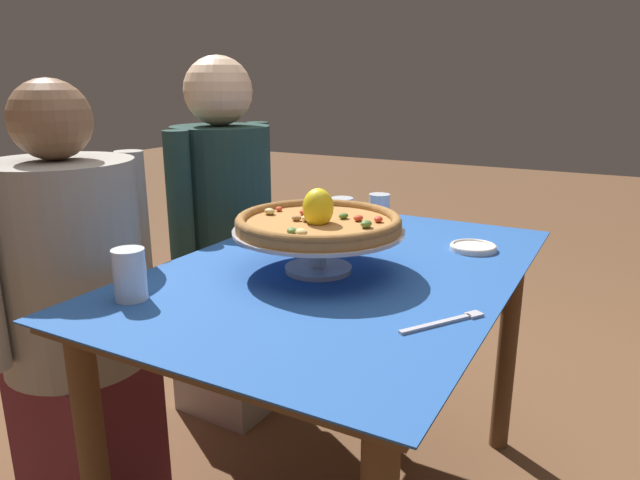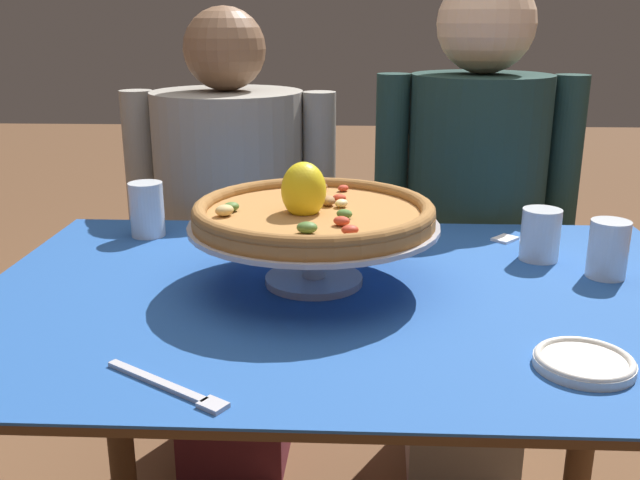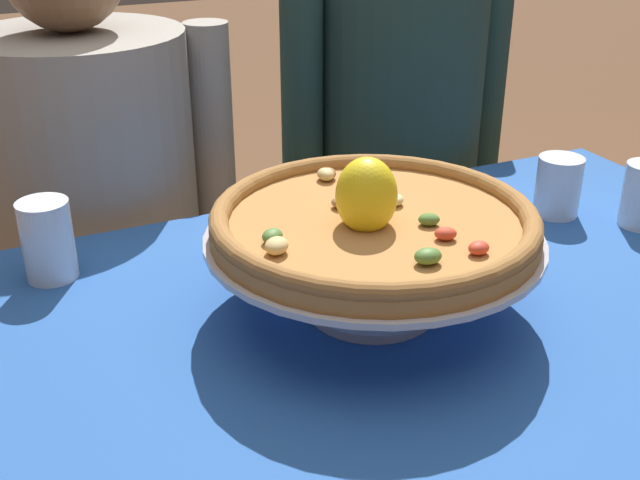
% 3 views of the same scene
% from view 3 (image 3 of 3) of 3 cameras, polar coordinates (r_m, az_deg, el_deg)
% --- Properties ---
extents(dining_table, '(1.22, 0.82, 0.73)m').
position_cam_3_polar(dining_table, '(1.07, 7.30, -10.43)').
color(dining_table, brown).
rests_on(dining_table, ground).
extents(pizza_stand, '(0.41, 0.41, 0.11)m').
position_cam_3_polar(pizza_stand, '(0.97, 3.84, -0.88)').
color(pizza_stand, '#B7B7C1').
rests_on(pizza_stand, dining_table).
extents(pizza, '(0.40, 0.40, 0.10)m').
position_cam_3_polar(pizza, '(0.95, 3.86, 1.49)').
color(pizza, '#AD753D').
rests_on(pizza, pizza_stand).
extents(water_glass_back_left, '(0.07, 0.07, 0.11)m').
position_cam_3_polar(water_glass_back_left, '(1.12, -18.95, -0.28)').
color(water_glass_back_left, white).
rests_on(water_glass_back_left, dining_table).
extents(water_glass_back_right, '(0.07, 0.07, 0.10)m').
position_cam_3_polar(water_glass_back_right, '(1.32, 16.72, 3.46)').
color(water_glass_back_right, white).
rests_on(water_glass_back_right, dining_table).
extents(sugar_packet, '(0.06, 0.06, 0.00)m').
position_cam_3_polar(sugar_packet, '(1.39, 12.27, 3.48)').
color(sugar_packet, white).
rests_on(sugar_packet, dining_table).
extents(diner_left, '(0.53, 0.38, 1.19)m').
position_cam_3_polar(diner_left, '(1.53, -15.48, -0.87)').
color(diner_left, maroon).
rests_on(diner_left, ground).
extents(diner_right, '(0.49, 0.34, 1.26)m').
position_cam_3_polar(diner_right, '(1.67, 5.33, 3.26)').
color(diner_right, gray).
rests_on(diner_right, ground).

